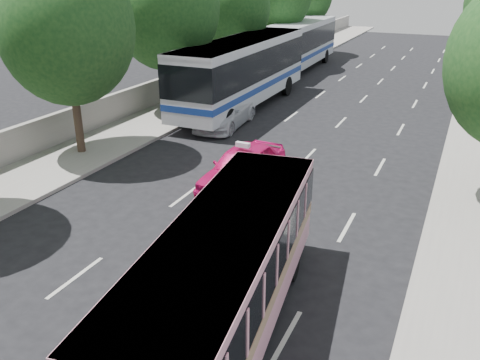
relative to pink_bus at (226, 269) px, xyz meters
The scene contains 12 objects.
ground 4.17m from the pink_bus, 140.64° to the left, with size 120.00×120.00×0.00m, color black.
sidewalk_left 25.19m from the pink_bus, 117.01° to the left, with size 4.00×90.00×0.15m, color #9E998E.
low_wall 26.01m from the pink_bus, 120.55° to the left, with size 0.30×90.00×1.50m, color #9E998E.
tree_left_b 14.63m from the pink_bus, 143.69° to the left, with size 5.70×5.70×8.88m.
tree_left_c 20.46m from the pink_bus, 125.23° to the left, with size 6.00×6.00×9.35m.
tree_left_d 27.16m from the pink_bus, 115.17° to the left, with size 5.52×5.52×8.60m.
pink_bus is the anchor object (origin of this frame).
pink_taxi 8.67m from the pink_bus, 111.73° to the left, with size 1.93×4.79×1.63m, color #DA1266.
white_pickup 16.92m from the pink_bus, 116.03° to the left, with size 2.07×5.10×1.48m, color silver.
tour_coach_front 20.65m from the pink_bus, 113.18° to the left, with size 2.99×13.58×4.06m.
tour_coach_rear 33.77m from the pink_bus, 105.60° to the left, with size 3.06×12.93×3.85m.
taxi_roof_sign 8.62m from the pink_bus, 111.73° to the left, with size 0.55×0.18×0.18m, color silver.
Camera 1 is at (7.12, -10.90, 7.85)m, focal length 38.00 mm.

